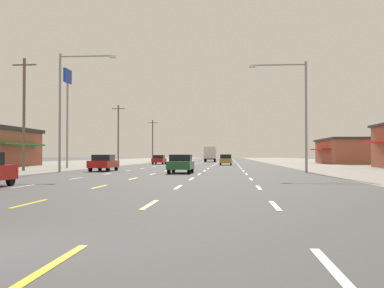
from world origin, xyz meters
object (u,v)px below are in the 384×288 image
at_px(hatchback_inner_right_midfar, 226,160).
at_px(sedan_far_left_far, 159,159).
at_px(sedan_far_left_farther, 179,158).
at_px(streetlight_left_row_0, 66,102).
at_px(box_truck_center_turn_farthest, 210,153).
at_px(streetlight_right_row_0, 299,107).
at_px(pole_sign_left_row_1, 67,94).
at_px(sedan_center_turn_near, 181,164).
at_px(sedan_far_left_mid, 104,163).

distance_m(hatchback_inner_right_midfar, sedan_far_left_far, 11.87).
bearing_deg(sedan_far_left_farther, streetlight_left_row_0, -92.39).
relative_size(box_truck_center_turn_farthest, streetlight_right_row_0, 0.80).
distance_m(sedan_far_left_far, streetlight_left_row_0, 36.55).
bearing_deg(pole_sign_left_row_1, sedan_far_left_farther, 82.42).
bearing_deg(streetlight_left_row_0, box_truck_center_turn_farthest, 81.85).
bearing_deg(streetlight_right_row_0, sedan_center_turn_near, -172.09).
relative_size(sedan_far_left_mid, streetlight_left_row_0, 0.45).
bearing_deg(sedan_center_turn_near, pole_sign_left_row_1, 135.17).
distance_m(sedan_far_left_mid, hatchback_inner_right_midfar, 29.53).
distance_m(sedan_far_left_farther, pole_sign_left_row_1, 52.76).
xyz_separation_m(sedan_center_turn_near, hatchback_inner_right_midfar, (3.29, 31.91, 0.03)).
xyz_separation_m(streetlight_left_row_0, streetlight_right_row_0, (19.25, 0.00, -0.52)).
height_order(hatchback_inner_right_midfar, sedan_far_left_farther, hatchback_inner_right_midfar).
xyz_separation_m(sedan_far_left_farther, box_truck_center_turn_farthest, (6.72, 1.36, 1.08)).
height_order(sedan_far_left_mid, box_truck_center_turn_farthest, box_truck_center_turn_farthest).
bearing_deg(streetlight_left_row_0, sedan_far_left_far, 85.93).
bearing_deg(sedan_far_left_mid, sedan_center_turn_near, -30.67).
bearing_deg(sedan_far_left_farther, streetlight_right_row_0, -75.57).
bearing_deg(pole_sign_left_row_1, streetlight_right_row_0, -28.25).
bearing_deg(sedan_far_left_mid, sedan_far_left_farther, 89.76).
bearing_deg(streetlight_left_row_0, sedan_far_left_farther, 87.61).
bearing_deg(sedan_center_turn_near, sedan_far_left_farther, 96.17).
distance_m(sedan_center_turn_near, hatchback_inner_right_midfar, 32.08).
bearing_deg(box_truck_center_turn_farthest, hatchback_inner_right_midfar, -84.03).
height_order(sedan_far_left_farther, streetlight_left_row_0, streetlight_left_row_0).
distance_m(sedan_far_left_mid, sedan_far_left_far, 33.05).
xyz_separation_m(sedan_far_left_farther, streetlight_right_row_0, (16.57, -64.38, 4.54)).
relative_size(hatchback_inner_right_midfar, sedan_far_left_far, 0.87).
distance_m(box_truck_center_turn_farthest, pole_sign_left_row_1, 55.22).
bearing_deg(pole_sign_left_row_1, sedan_far_left_far, 73.91).
relative_size(hatchback_inner_right_midfar, sedan_far_left_farther, 0.87).
xyz_separation_m(sedan_center_turn_near, sedan_far_left_farther, (-7.11, 65.70, 0.00)).
xyz_separation_m(sedan_far_left_mid, box_truck_center_turn_farthest, (6.98, 62.69, 1.08)).
bearing_deg(sedan_far_left_farther, pole_sign_left_row_1, -97.58).
distance_m(pole_sign_left_row_1, streetlight_right_row_0, 26.79).
xyz_separation_m(sedan_far_left_mid, sedan_far_left_farther, (0.26, 61.33, 0.00)).
distance_m(sedan_center_turn_near, pole_sign_left_row_1, 21.09).
xyz_separation_m(box_truck_center_turn_farthest, pole_sign_left_row_1, (-13.62, -53.14, 6.33)).
height_order(sedan_far_left_mid, hatchback_inner_right_midfar, hatchback_inner_right_midfar).
distance_m(sedan_far_left_far, sedan_far_left_farther, 28.28).
bearing_deg(sedan_far_left_far, hatchback_inner_right_midfar, -27.66).
bearing_deg(streetlight_left_row_0, sedan_far_left_mid, 51.52).
height_order(sedan_center_turn_near, streetlight_left_row_0, streetlight_left_row_0).
distance_m(sedan_center_turn_near, sedan_far_left_far, 38.11).
relative_size(hatchback_inner_right_midfar, box_truck_center_turn_farthest, 0.54).
bearing_deg(hatchback_inner_right_midfar, sedan_center_turn_near, -95.89).
distance_m(sedan_far_left_farther, streetlight_left_row_0, 64.64).
relative_size(sedan_far_left_mid, sedan_far_left_far, 1.00).
xyz_separation_m(sedan_far_left_far, box_truck_center_turn_farthest, (6.84, 29.64, 1.08)).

